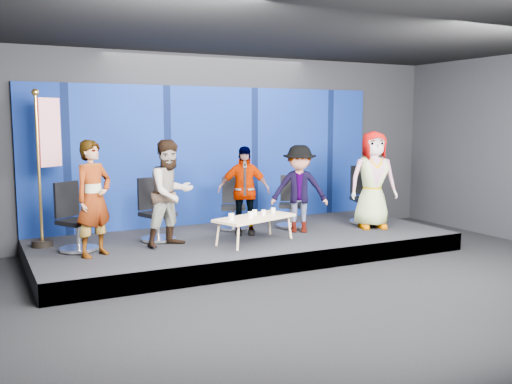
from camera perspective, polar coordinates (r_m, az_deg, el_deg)
ground at (r=7.77m, az=7.00°, el=-9.88°), size 10.00×10.00×0.00m
room_walls at (r=7.43m, az=7.30°, el=8.33°), size 10.02×8.02×3.51m
riser at (r=9.84m, az=-1.10°, el=-5.27°), size 7.00×3.00×0.30m
backdrop at (r=10.96m, az=-4.40°, el=3.65°), size 7.00×0.08×2.60m
chair_a at (r=9.07m, az=-17.59°, el=-3.50°), size 0.81×0.81×1.05m
panelist_a at (r=8.57m, az=-15.93°, el=-0.63°), size 0.74×0.66×1.70m
chair_b at (r=9.53m, az=-9.98°, el=-2.79°), size 0.74×0.74×1.03m
panelist_b at (r=9.02m, az=-8.52°, el=-0.12°), size 0.97×0.86×1.68m
chair_c at (r=10.37m, az=-2.31°, el=-2.03°), size 0.70×0.70×0.95m
panelist_c at (r=9.85m, az=-1.24°, el=0.16°), size 0.97×0.69×1.53m
chair_d at (r=10.60m, az=3.49°, el=-1.82°), size 0.73×0.73×0.95m
panelist_d at (r=10.07m, az=4.35°, el=0.32°), size 1.15×1.00×1.54m
chair_e at (r=11.18m, az=10.81°, el=-1.22°), size 0.78×0.78×1.10m
panelist_e at (r=10.63m, az=11.63°, el=1.20°), size 1.00×0.81×1.78m
coffee_table at (r=9.24m, az=-0.13°, el=-2.68°), size 1.49×1.01×0.42m
mug_a at (r=8.89m, az=-2.49°, el=-2.50°), size 0.09×0.09×0.11m
mug_b at (r=9.08m, az=-0.54°, el=-2.31°), size 0.09×0.09×0.10m
mug_c at (r=9.32m, az=-0.15°, el=-2.08°), size 0.08×0.08×0.10m
mug_d at (r=9.37m, az=0.77°, el=-2.06°), size 0.07×0.07×0.09m
mug_e at (r=9.57m, az=1.72°, el=-1.85°), size 0.08×0.08×0.09m
flag_stand at (r=9.50m, az=-20.27°, el=2.67°), size 0.53×0.37×2.45m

